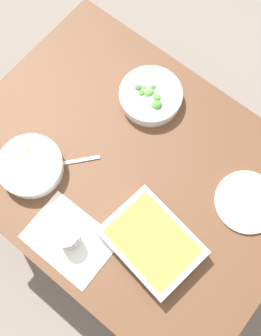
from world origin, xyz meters
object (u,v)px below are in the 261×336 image
(stew_bowl, at_px, (31,166))
(baking_dish, at_px, (152,242))
(side_plate, at_px, (247,202))
(spoon_by_stew, at_px, (68,162))
(broccoli_bowl, at_px, (151,96))
(drink_cup, at_px, (69,238))

(stew_bowl, xyz_separation_m, baking_dish, (0.48, 0.06, 0.00))
(side_plate, xyz_separation_m, spoon_by_stew, (-0.57, -0.27, -0.00))
(baking_dish, xyz_separation_m, side_plate, (0.17, 0.31, -0.03))
(stew_bowl, height_order, broccoli_bowl, broccoli_bowl)
(stew_bowl, distance_m, broccoli_bowl, 0.50)
(spoon_by_stew, bearing_deg, broccoli_bowl, 79.06)
(broccoli_bowl, bearing_deg, spoon_by_stew, -100.94)
(drink_cup, bearing_deg, spoon_by_stew, 133.32)
(broccoli_bowl, height_order, drink_cup, drink_cup)
(stew_bowl, xyz_separation_m, spoon_by_stew, (0.08, 0.09, -0.03))
(stew_bowl, bearing_deg, drink_cup, -20.91)
(baking_dish, bearing_deg, side_plate, 61.99)
(baking_dish, xyz_separation_m, drink_cup, (-0.22, -0.16, 0.00))
(drink_cup, distance_m, side_plate, 0.61)
(stew_bowl, bearing_deg, side_plate, 29.71)
(broccoli_bowl, distance_m, baking_dish, 0.53)
(stew_bowl, height_order, drink_cup, drink_cup)
(spoon_by_stew, bearing_deg, stew_bowl, -130.52)
(baking_dish, height_order, drink_cup, drink_cup)
(baking_dish, relative_size, drink_cup, 3.85)
(broccoli_bowl, height_order, spoon_by_stew, broccoli_bowl)
(baking_dish, bearing_deg, spoon_by_stew, 174.71)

